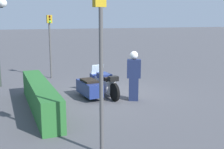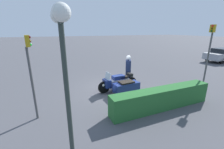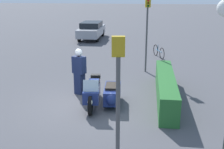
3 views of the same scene
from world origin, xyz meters
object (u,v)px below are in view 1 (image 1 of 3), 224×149
at_px(police_motorcycle, 95,85).
at_px(hedge_bush_curbside, 40,96).
at_px(traffic_light_far, 100,49).
at_px(officer_rider, 134,75).
at_px(traffic_light_near, 50,37).

distance_m(police_motorcycle, hedge_bush_curbside, 2.47).
height_order(police_motorcycle, traffic_light_far, traffic_light_far).
bearing_deg(police_motorcycle, hedge_bush_curbside, 107.36).
relative_size(officer_rider, hedge_bush_curbside, 0.38).
distance_m(police_motorcycle, traffic_light_near, 4.60).
relative_size(hedge_bush_curbside, traffic_light_near, 1.53).
bearing_deg(traffic_light_far, officer_rider, -45.73).
distance_m(traffic_light_near, traffic_light_far, 8.86).
xyz_separation_m(hedge_bush_curbside, traffic_light_near, (5.09, -1.31, 1.67)).
bearing_deg(officer_rider, traffic_light_far, 169.87).
height_order(officer_rider, traffic_light_far, traffic_light_far).
bearing_deg(traffic_light_near, hedge_bush_curbside, -22.08).
distance_m(police_motorcycle, traffic_light_far, 5.26).
relative_size(officer_rider, traffic_light_far, 0.51).
height_order(police_motorcycle, hedge_bush_curbside, police_motorcycle).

